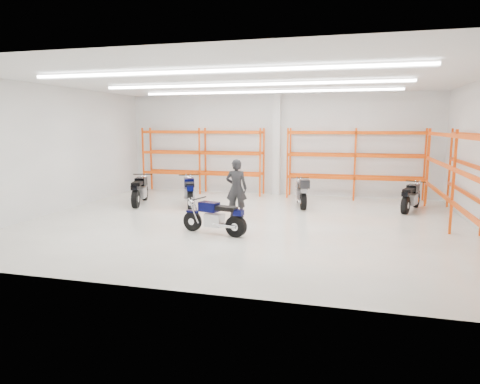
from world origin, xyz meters
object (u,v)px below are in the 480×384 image
(motorcycle_main, at_px, (216,218))
(motorcycle_back_a, at_px, (140,191))
(motorcycle_back_d, at_px, (411,198))
(motorcycle_back_c, at_px, (302,193))
(structural_column, at_px, (277,145))
(standing_man, at_px, (236,188))
(motorcycle_back_b, at_px, (189,192))

(motorcycle_main, bearing_deg, motorcycle_back_a, 139.70)
(motorcycle_back_d, bearing_deg, motorcycle_main, -139.08)
(motorcycle_back_c, height_order, motorcycle_back_d, motorcycle_back_c)
(motorcycle_main, bearing_deg, structural_column, 86.84)
(standing_man, bearing_deg, motorcycle_back_a, -20.72)
(motorcycle_back_d, height_order, standing_man, standing_man)
(motorcycle_back_a, height_order, standing_man, standing_man)
(motorcycle_main, relative_size, motorcycle_back_a, 0.89)
(motorcycle_back_b, relative_size, structural_column, 0.49)
(motorcycle_main, relative_size, motorcycle_back_c, 0.92)
(motorcycle_main, height_order, motorcycle_back_d, motorcycle_back_d)
(motorcycle_back_b, height_order, motorcycle_back_c, motorcycle_back_c)
(motorcycle_back_b, xyz_separation_m, standing_man, (2.34, -1.60, 0.46))
(motorcycle_back_d, bearing_deg, motorcycle_back_a, -172.57)
(motorcycle_back_b, xyz_separation_m, motorcycle_back_d, (8.22, 1.03, -0.05))
(motorcycle_main, xyz_separation_m, motorcycle_back_a, (-4.38, 3.72, 0.06))
(motorcycle_back_d, bearing_deg, motorcycle_back_c, -177.20)
(motorcycle_back_c, bearing_deg, standing_man, -128.45)
(motorcycle_back_a, relative_size, motorcycle_back_c, 1.04)
(motorcycle_back_a, distance_m, motorcycle_back_d, 10.29)
(structural_column, bearing_deg, motorcycle_back_c, -61.69)
(motorcycle_main, xyz_separation_m, standing_man, (-0.06, 2.42, 0.52))
(motorcycle_back_d, height_order, structural_column, structural_column)
(motorcycle_back_a, distance_m, motorcycle_back_c, 6.36)
(motorcycle_back_a, relative_size, structural_column, 0.51)
(motorcycle_back_a, bearing_deg, motorcycle_main, -40.30)
(motorcycle_main, height_order, motorcycle_back_a, motorcycle_back_a)
(motorcycle_main, distance_m, motorcycle_back_a, 5.74)
(motorcycle_back_b, xyz_separation_m, structural_column, (2.82, 3.54, 1.71))
(motorcycle_main, distance_m, structural_column, 7.77)
(motorcycle_back_a, bearing_deg, motorcycle_back_c, 10.30)
(standing_man, bearing_deg, structural_column, -99.29)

